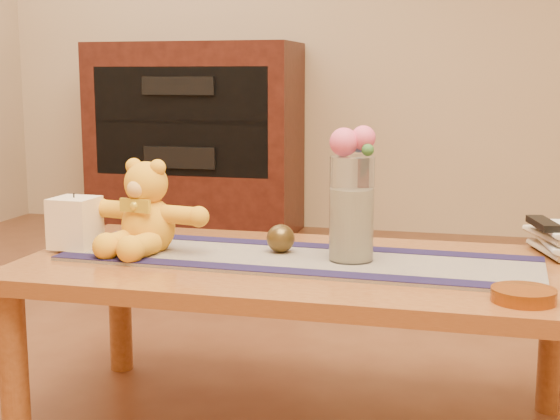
% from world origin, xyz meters
% --- Properties ---
extents(coffee_table_top, '(1.40, 0.70, 0.04)m').
position_xyz_m(coffee_table_top, '(0.00, 0.00, 0.43)').
color(coffee_table_top, brown).
rests_on(coffee_table_top, floor).
extents(table_leg_fl, '(0.07, 0.07, 0.41)m').
position_xyz_m(table_leg_fl, '(-0.64, -0.29, 0.21)').
color(table_leg_fl, brown).
rests_on(table_leg_fl, floor).
extents(table_leg_bl, '(0.07, 0.07, 0.41)m').
position_xyz_m(table_leg_bl, '(-0.64, 0.29, 0.21)').
color(table_leg_bl, brown).
rests_on(table_leg_bl, floor).
extents(table_leg_br, '(0.07, 0.07, 0.41)m').
position_xyz_m(table_leg_br, '(0.64, 0.29, 0.21)').
color(table_leg_br, brown).
rests_on(table_leg_br, floor).
extents(persian_runner, '(1.21, 0.39, 0.01)m').
position_xyz_m(persian_runner, '(-0.01, 0.01, 0.45)').
color(persian_runner, '#221A49').
rests_on(persian_runner, coffee_table_top).
extents(runner_border_near, '(1.20, 0.10, 0.00)m').
position_xyz_m(runner_border_near, '(-0.01, -0.13, 0.46)').
color(runner_border_near, '#171237').
rests_on(runner_border_near, persian_runner).
extents(runner_border_far, '(1.20, 0.10, 0.00)m').
position_xyz_m(runner_border_far, '(-0.00, 0.16, 0.46)').
color(runner_border_far, '#171237').
rests_on(runner_border_far, persian_runner).
extents(teddy_bear, '(0.38, 0.34, 0.23)m').
position_xyz_m(teddy_bear, '(-0.41, 0.01, 0.57)').
color(teddy_bear, '#F3A81E').
rests_on(teddy_bear, persian_runner).
extents(pillar_candle, '(0.12, 0.12, 0.13)m').
position_xyz_m(pillar_candle, '(-0.61, -0.02, 0.53)').
color(pillar_candle, '#FFE2BB').
rests_on(pillar_candle, persian_runner).
extents(candle_wick, '(0.00, 0.00, 0.01)m').
position_xyz_m(candle_wick, '(-0.61, -0.02, 0.60)').
color(candle_wick, black).
rests_on(candle_wick, pillar_candle).
extents(glass_vase, '(0.11, 0.11, 0.26)m').
position_xyz_m(glass_vase, '(0.13, 0.02, 0.59)').
color(glass_vase, silver).
rests_on(glass_vase, persian_runner).
extents(potpourri_fill, '(0.09, 0.09, 0.18)m').
position_xyz_m(potpourri_fill, '(0.13, 0.02, 0.55)').
color(potpourri_fill, beige).
rests_on(potpourri_fill, glass_vase).
extents(rose_left, '(0.07, 0.07, 0.07)m').
position_xyz_m(rose_left, '(0.11, 0.01, 0.75)').
color(rose_left, '#E7517C').
rests_on(rose_left, glass_vase).
extents(rose_right, '(0.06, 0.06, 0.06)m').
position_xyz_m(rose_right, '(0.15, 0.02, 0.76)').
color(rose_right, '#E7517C').
rests_on(rose_right, glass_vase).
extents(blue_flower_back, '(0.04, 0.04, 0.04)m').
position_xyz_m(blue_flower_back, '(0.14, 0.05, 0.75)').
color(blue_flower_back, '#5165B0').
rests_on(blue_flower_back, glass_vase).
extents(blue_flower_side, '(0.04, 0.04, 0.04)m').
position_xyz_m(blue_flower_side, '(0.10, 0.04, 0.74)').
color(blue_flower_side, '#5165B0').
rests_on(blue_flower_side, glass_vase).
extents(leaf_sprig, '(0.03, 0.03, 0.03)m').
position_xyz_m(leaf_sprig, '(0.17, -0.00, 0.74)').
color(leaf_sprig, '#33662D').
rests_on(leaf_sprig, glass_vase).
extents(bronze_ball, '(0.09, 0.09, 0.07)m').
position_xyz_m(bronze_ball, '(-0.06, 0.06, 0.49)').
color(bronze_ball, '#4B3719').
rests_on(bronze_ball, persian_runner).
extents(book_bottom, '(0.22, 0.26, 0.02)m').
position_xyz_m(book_bottom, '(0.59, 0.23, 0.46)').
color(book_bottom, beige).
rests_on(book_bottom, coffee_table_top).
extents(book_lower, '(0.19, 0.25, 0.02)m').
position_xyz_m(book_lower, '(0.60, 0.23, 0.48)').
color(book_lower, beige).
rests_on(book_lower, book_bottom).
extents(book_upper, '(0.23, 0.27, 0.02)m').
position_xyz_m(book_upper, '(0.59, 0.24, 0.50)').
color(book_upper, beige).
rests_on(book_upper, book_lower).
extents(book_top, '(0.20, 0.25, 0.02)m').
position_xyz_m(book_top, '(0.60, 0.23, 0.52)').
color(book_top, beige).
rests_on(book_top, book_upper).
extents(tv_remote, '(0.08, 0.17, 0.02)m').
position_xyz_m(tv_remote, '(0.59, 0.22, 0.54)').
color(tv_remote, black).
rests_on(tv_remote, book_top).
extents(amber_dish, '(0.14, 0.14, 0.03)m').
position_xyz_m(amber_dish, '(0.53, -0.23, 0.46)').
color(amber_dish, '#BF5914').
rests_on(amber_dish, coffee_table_top).
extents(media_cabinet, '(1.20, 0.50, 1.10)m').
position_xyz_m(media_cabinet, '(-1.20, 2.48, 0.55)').
color(media_cabinet, black).
rests_on(media_cabinet, floor).
extents(cabinet_cavity, '(1.02, 0.03, 0.61)m').
position_xyz_m(cabinet_cavity, '(-1.20, 2.25, 0.66)').
color(cabinet_cavity, black).
rests_on(cabinet_cavity, media_cabinet).
extents(cabinet_shelf, '(1.02, 0.20, 0.02)m').
position_xyz_m(cabinet_shelf, '(-1.20, 2.33, 0.66)').
color(cabinet_shelf, black).
rests_on(cabinet_shelf, media_cabinet).
extents(stereo_upper, '(0.42, 0.28, 0.10)m').
position_xyz_m(stereo_upper, '(-1.20, 2.35, 0.86)').
color(stereo_upper, black).
rests_on(stereo_upper, media_cabinet).
extents(stereo_lower, '(0.42, 0.28, 0.12)m').
position_xyz_m(stereo_lower, '(-1.20, 2.35, 0.46)').
color(stereo_lower, black).
rests_on(stereo_lower, media_cabinet).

